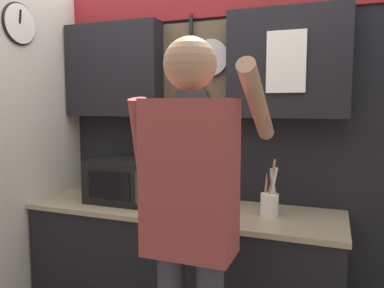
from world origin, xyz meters
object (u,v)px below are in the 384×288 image
Objects in this scene: microwave at (132,181)px; person at (191,208)px; utensil_crock at (270,201)px; knife_block at (200,191)px.

microwave is 0.96m from person.
microwave is 1.54× the size of utensil_crock.
microwave is 0.91m from utensil_crock.
utensil_crock is 0.19× the size of person.
utensil_crock is 0.72m from person.
person reaches higher than microwave.
utensil_crock reaches higher than microwave.
person reaches higher than knife_block.
microwave is 0.30× the size of person.
knife_block is at bearing 106.24° from person.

